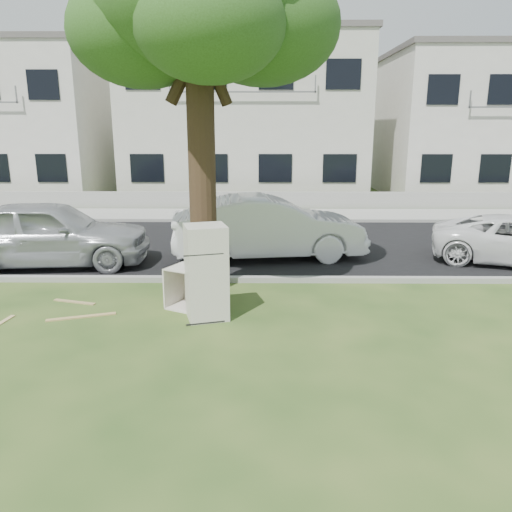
{
  "coord_description": "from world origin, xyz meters",
  "views": [
    {
      "loc": [
        0.76,
        -8.12,
        3.36
      ],
      "look_at": [
        0.68,
        0.6,
        1.08
      ],
      "focal_mm": 35.0,
      "sensor_mm": 36.0,
      "label": 1
    }
  ],
  "objects_px": {
    "fridge": "(206,272)",
    "car_left": "(49,233)",
    "car_center": "(268,227)",
    "cabinet": "(195,289)"
  },
  "relations": [
    {
      "from": "car_center",
      "to": "cabinet",
      "type": "bearing_deg",
      "value": 151.71
    },
    {
      "from": "fridge",
      "to": "car_left",
      "type": "height_order",
      "value": "fridge"
    },
    {
      "from": "fridge",
      "to": "car_left",
      "type": "xyz_separation_m",
      "value": [
        -4.23,
        3.43,
        -0.03
      ]
    },
    {
      "from": "fridge",
      "to": "car_center",
      "type": "xyz_separation_m",
      "value": [
        1.16,
        4.21,
        -0.04
      ]
    },
    {
      "from": "cabinet",
      "to": "car_center",
      "type": "relative_size",
      "value": 0.21
    },
    {
      "from": "car_center",
      "to": "car_left",
      "type": "xyz_separation_m",
      "value": [
        -5.38,
        -0.78,
        0.01
      ]
    },
    {
      "from": "fridge",
      "to": "car_left",
      "type": "distance_m",
      "value": 5.44
    },
    {
      "from": "cabinet",
      "to": "car_left",
      "type": "relative_size",
      "value": 0.21
    },
    {
      "from": "car_center",
      "to": "car_left",
      "type": "bearing_deg",
      "value": 90.59
    },
    {
      "from": "fridge",
      "to": "car_left",
      "type": "relative_size",
      "value": 0.35
    }
  ]
}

